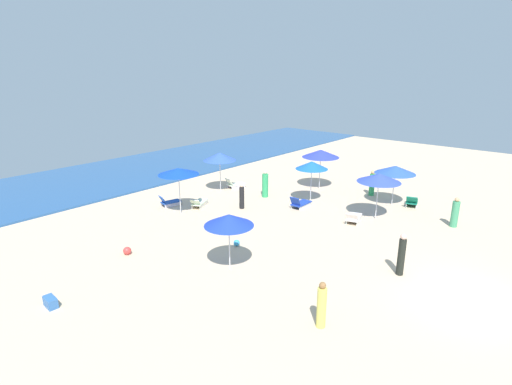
{
  "coord_description": "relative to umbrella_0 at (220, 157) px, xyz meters",
  "views": [
    {
      "loc": [
        -14.23,
        -2.37,
        7.78
      ],
      "look_at": [
        1.69,
        11.3,
        1.28
      ],
      "focal_mm": 28.16,
      "sensor_mm": 36.0,
      "label": 1
    }
  ],
  "objects": [
    {
      "name": "beachgoer_5",
      "position": [
        -8.23,
        -12.84,
        -1.59
      ],
      "size": [
        0.4,
        0.4,
        1.57
      ],
      "rotation": [
        0.0,
        0.0,
        2.65
      ],
      "color": "#DDD25C",
      "rests_on": "ground_plane"
    },
    {
      "name": "umbrella_1",
      "position": [
        -7.4,
        -8.05,
        -0.19
      ],
      "size": [
        1.97,
        1.97,
        2.38
      ],
      "color": "silver",
      "rests_on": "ground_plane"
    },
    {
      "name": "ocean",
      "position": [
        -3.55,
        9.0,
        -2.27
      ],
      "size": [
        60.0,
        10.02,
        0.12
      ],
      "primitive_type": "cube",
      "color": "#27548F",
      "rests_on": "ground_plane"
    },
    {
      "name": "lounge_chair_3_1",
      "position": [
        -3.06,
        -1.31,
        -2.08
      ],
      "size": [
        1.55,
        1.14,
        0.64
      ],
      "rotation": [
        0.0,
        0.0,
        2.02
      ],
      "color": "silver",
      "rests_on": "ground_plane"
    },
    {
      "name": "umbrella_3",
      "position": [
        -4.44,
        -1.33,
        0.09
      ],
      "size": [
        2.23,
        2.23,
        2.61
      ],
      "color": "silver",
      "rests_on": "ground_plane"
    },
    {
      "name": "lounge_chair_0_0",
      "position": [
        1.18,
        -0.18,
        -2.08
      ],
      "size": [
        1.43,
        0.93,
        0.72
      ],
      "rotation": [
        0.0,
        0.0,
        1.32
      ],
      "color": "silver",
      "rests_on": "ground_plane"
    },
    {
      "name": "umbrella_4",
      "position": [
        4.82,
        -4.6,
        0.07
      ],
      "size": [
        2.46,
        2.46,
        2.66
      ],
      "color": "silver",
      "rests_on": "ground_plane"
    },
    {
      "name": "umbrella_6",
      "position": [
        1.92,
        -9.99,
        -0.05
      ],
      "size": [
        2.29,
        2.29,
        2.51
      ],
      "color": "silver",
      "rests_on": "ground_plane"
    },
    {
      "name": "umbrella_2",
      "position": [
        4.76,
        -9.73,
        -0.19
      ],
      "size": [
        2.35,
        2.35,
        2.38
      ],
      "color": "silver",
      "rests_on": "ground_plane"
    },
    {
      "name": "beach_ball_0",
      "position": [
        -5.57,
        -6.7,
        -2.19
      ],
      "size": [
        0.29,
        0.29,
        0.29
      ],
      "primitive_type": "sphere",
      "color": "#38A4E1",
      "rests_on": "ground_plane"
    },
    {
      "name": "lounge_chair_3_0",
      "position": [
        -4.06,
        0.18,
        -2.09
      ],
      "size": [
        1.31,
        0.81,
        0.68
      ],
      "rotation": [
        0.0,
        0.0,
        1.34
      ],
      "color": "silver",
      "rests_on": "ground_plane"
    },
    {
      "name": "beachgoer_4",
      "position": [
        0.97,
        -3.02,
        -1.55
      ],
      "size": [
        0.54,
        0.54,
        1.69
      ],
      "rotation": [
        0.0,
        0.0,
        5.55
      ],
      "color": "#30A861",
      "rests_on": "ground_plane"
    },
    {
      "name": "beachgoer_2",
      "position": [
        5.67,
        -7.97,
        -1.56
      ],
      "size": [
        0.47,
        0.47,
        1.64
      ],
      "rotation": [
        0.0,
        0.0,
        0.61
      ],
      "color": "#2D9A55",
      "rests_on": "ground_plane"
    },
    {
      "name": "beachgoer_3",
      "position": [
        -1.6,
        -3.38,
        -1.64
      ],
      "size": [
        0.33,
        0.33,
        1.48
      ],
      "rotation": [
        0.0,
        0.0,
        4.87
      ],
      "color": "black",
      "rests_on": "ground_plane"
    },
    {
      "name": "umbrella_0",
      "position": [
        0.0,
        0.0,
        0.0
      ],
      "size": [
        2.1,
        2.1,
        2.59
      ],
      "color": "silver",
      "rests_on": "ground_plane"
    },
    {
      "name": "beach_ball_2",
      "position": [
        -9.33,
        -3.68,
        -2.16
      ],
      "size": [
        0.35,
        0.35,
        0.35
      ],
      "primitive_type": "sphere",
      "color": "#DB3D3A",
      "rests_on": "ground_plane"
    },
    {
      "name": "lounge_chair_6_0",
      "position": [
        0.63,
        -9.34,
        -2.09
      ],
      "size": [
        1.58,
        1.02,
        0.67
      ],
      "rotation": [
        0.0,
        0.0,
        1.87
      ],
      "color": "silver",
      "rests_on": "ground_plane"
    },
    {
      "name": "lounge_chair_2_0",
      "position": [
        5.17,
        -10.74,
        -2.04
      ],
      "size": [
        1.39,
        0.96,
        0.75
      ],
      "rotation": [
        0.0,
        0.0,
        1.87
      ],
      "color": "silver",
      "rests_on": "ground_plane"
    },
    {
      "name": "lounge_chair_5_0",
      "position": [
        0.72,
        -5.87,
        -2.08
      ],
      "size": [
        1.48,
        0.67,
        0.77
      ],
      "rotation": [
        0.0,
        0.0,
        1.59
      ],
      "color": "silver",
      "rests_on": "ground_plane"
    },
    {
      "name": "beachgoer_1",
      "position": [
        -3.32,
        -13.41,
        -1.49
      ],
      "size": [
        0.4,
        0.4,
        1.73
      ],
      "rotation": [
        0.0,
        0.0,
        3.86
      ],
      "color": "black",
      "rests_on": "ground_plane"
    },
    {
      "name": "beachgoer_0",
      "position": [
        3.41,
        -13.55,
        -1.61
      ],
      "size": [
        0.5,
        0.5,
        1.57
      ],
      "rotation": [
        0.0,
        0.0,
        3.74
      ],
      "color": "#439D6D",
      "rests_on": "ground_plane"
    },
    {
      "name": "cooler_box_1",
      "position": [
        -13.28,
        -5.27,
        -2.15
      ],
      "size": [
        0.35,
        0.6,
        0.36
      ],
      "primitive_type": "cube",
      "rotation": [
        0.0,
        0.0,
        4.65
      ],
      "color": "#3366AE",
      "rests_on": "ground_plane"
    },
    {
      "name": "ground_plane",
      "position": [
        -3.55,
        -15.99,
        -2.33
      ],
      "size": [
        60.0,
        60.0,
        0.0
      ],
      "primitive_type": "plane",
      "color": "beige"
    },
    {
      "name": "umbrella_5",
      "position": [
        1.91,
        -5.8,
        -0.02
      ],
      "size": [
        1.93,
        1.93,
        2.55
      ],
      "color": "silver",
      "rests_on": "ground_plane"
    }
  ]
}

